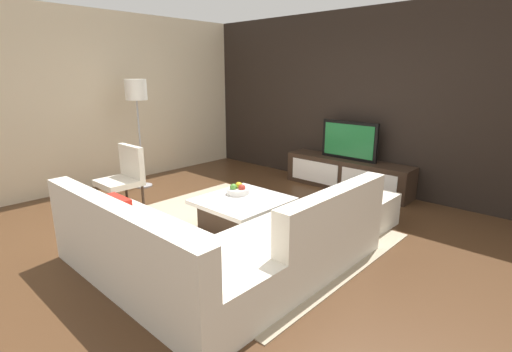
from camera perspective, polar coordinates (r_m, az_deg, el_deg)
The scene contains 13 objects.
ground_plane at distance 4.53m, azimuth -2.01°, elevation -8.61°, with size 14.00×14.00×0.00m, color #4C301C.
feature_wall_back at distance 6.35m, azimuth 15.63°, elevation 10.85°, with size 6.40×0.12×2.80m, color black.
side_wall_left at distance 6.89m, azimuth -20.44°, elevation 10.77°, with size 0.12×5.20×2.80m, color beige.
area_rug at distance 4.59m, azimuth -2.91°, elevation -8.20°, with size 3.14×2.52×0.01m, color tan.
media_console at distance 6.27m, azimuth 13.59°, elevation 0.26°, with size 2.09×0.46×0.50m.
television at distance 6.16m, azimuth 13.91°, elevation 5.25°, with size 0.95×0.06×0.61m.
sectional_couch at distance 3.55m, azimuth -5.76°, elevation -10.67°, with size 2.33×2.43×0.83m.
coffee_table at distance 4.58m, azimuth -2.04°, elevation -5.59°, with size 0.95×0.99×0.38m.
accent_chair_near at distance 5.52m, azimuth -19.26°, elevation 0.35°, with size 0.54×0.51×0.87m.
floor_lamp at distance 6.34m, azimuth -17.66°, elevation 11.45°, with size 0.34×0.34×1.74m.
ottoman at distance 4.87m, azimuth 15.58°, elevation -4.89°, with size 0.70×0.70×0.40m, color silver.
fruit_bowl at distance 4.69m, azimuth -2.75°, elevation -2.10°, with size 0.28×0.28×0.14m.
decorative_ball at distance 4.77m, azimuth 15.86°, elevation -1.26°, with size 0.24×0.24×0.24m, color #AD8451.
Camera 1 is at (2.93, -2.92, 1.84)m, focal length 26.43 mm.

